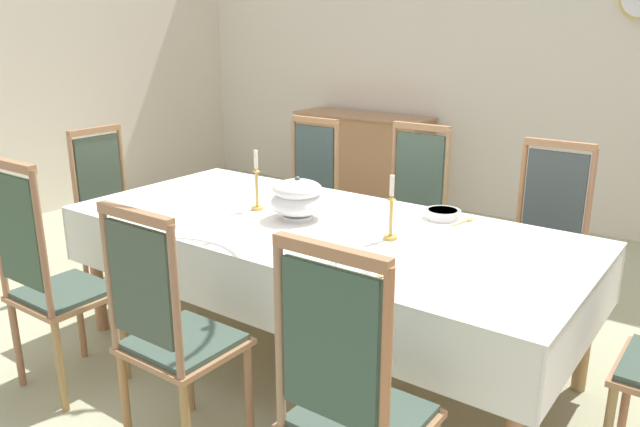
# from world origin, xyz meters

# --- Properties ---
(ground) EXTENTS (7.62, 5.82, 0.04)m
(ground) POSITION_xyz_m (0.00, 0.00, -0.02)
(ground) COLOR #ACAF8C
(back_wall) EXTENTS (7.62, 0.08, 3.23)m
(back_wall) POSITION_xyz_m (0.00, 2.95, 1.62)
(back_wall) COLOR silver
(back_wall) RESTS_ON ground
(dining_table) EXTENTS (2.72, 1.22, 0.78)m
(dining_table) POSITION_xyz_m (0.00, -0.25, 0.71)
(dining_table) COLOR #AF7A52
(dining_table) RESTS_ON ground
(tablecloth) EXTENTS (2.74, 1.24, 0.32)m
(tablecloth) POSITION_xyz_m (0.00, -0.25, 0.71)
(tablecloth) COLOR white
(tablecloth) RESTS_ON dining_table
(chair_south_a) EXTENTS (0.44, 0.42, 1.20)m
(chair_south_a) POSITION_xyz_m (-0.87, -1.27, 0.61)
(chair_south_a) COLOR #A7734B
(chair_south_a) RESTS_ON ground
(chair_north_a) EXTENTS (0.44, 0.42, 1.13)m
(chair_north_a) POSITION_xyz_m (-0.87, 0.77, 0.58)
(chair_north_a) COLOR #9C714B
(chair_north_a) RESTS_ON ground
(chair_south_b) EXTENTS (0.44, 0.42, 1.13)m
(chair_south_b) POSITION_xyz_m (-0.01, -1.27, 0.58)
(chair_south_b) COLOR #A9804F
(chair_south_b) RESTS_ON ground
(chair_north_b) EXTENTS (0.44, 0.42, 1.16)m
(chair_north_b) POSITION_xyz_m (-0.01, 0.77, 0.59)
(chair_north_b) COLOR #A1764B
(chair_north_b) RESTS_ON ground
(chair_south_c) EXTENTS (0.44, 0.42, 1.17)m
(chair_south_c) POSITION_xyz_m (0.87, -1.27, 0.60)
(chair_south_c) COLOR #A77B53
(chair_south_c) RESTS_ON ground
(chair_north_c) EXTENTS (0.44, 0.42, 1.14)m
(chair_north_c) POSITION_xyz_m (0.87, 0.77, 0.59)
(chair_north_c) COLOR #9C6C49
(chair_north_c) RESTS_ON ground
(chair_head_west) EXTENTS (0.42, 0.44, 1.11)m
(chair_head_west) POSITION_xyz_m (-1.76, -0.25, 0.58)
(chair_head_west) COLOR #9F7348
(chair_head_west) RESTS_ON ground
(soup_tureen) EXTENTS (0.29, 0.29, 0.23)m
(soup_tureen) POSITION_xyz_m (-0.14, -0.25, 0.89)
(soup_tureen) COLOR white
(soup_tureen) RESTS_ON tablecloth
(candlestick_west) EXTENTS (0.07, 0.07, 0.34)m
(candlestick_west) POSITION_xyz_m (-0.43, -0.25, 0.92)
(candlestick_west) COLOR gold
(candlestick_west) RESTS_ON tablecloth
(candlestick_east) EXTENTS (0.07, 0.07, 0.32)m
(candlestick_east) POSITION_xyz_m (0.43, -0.25, 0.91)
(candlestick_east) COLOR gold
(candlestick_east) RESTS_ON tablecloth
(bowl_near_left) EXTENTS (0.19, 0.19, 0.05)m
(bowl_near_left) POSITION_xyz_m (0.48, 0.21, 0.81)
(bowl_near_left) COLOR white
(bowl_near_left) RESTS_ON tablecloth
(bowl_near_right) EXTENTS (0.19, 0.19, 0.03)m
(bowl_near_right) POSITION_xyz_m (0.51, -0.73, 0.80)
(bowl_near_right) COLOR white
(bowl_near_right) RESTS_ON tablecloth
(spoon_primary) EXTENTS (0.05, 0.18, 0.01)m
(spoon_primary) POSITION_xyz_m (0.62, 0.24, 0.79)
(spoon_primary) COLOR gold
(spoon_primary) RESTS_ON tablecloth
(spoon_secondary) EXTENTS (0.03, 0.18, 0.01)m
(spoon_secondary) POSITION_xyz_m (0.63, -0.70, 0.79)
(spoon_secondary) COLOR gold
(spoon_secondary) RESTS_ON tablecloth
(sideboard) EXTENTS (1.44, 0.48, 0.90)m
(sideboard) POSITION_xyz_m (-1.55, 2.63, 0.45)
(sideboard) COLOR #A5764F
(sideboard) RESTS_ON ground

